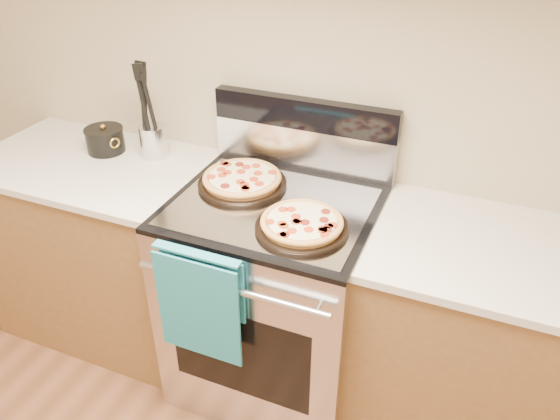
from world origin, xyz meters
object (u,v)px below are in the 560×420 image
at_px(range_body, 275,299).
at_px(pepperoni_pizza_back, 242,180).
at_px(saucepan, 105,141).
at_px(pepperoni_pizza_front, 302,224).
at_px(utensil_crock, 154,141).

bearing_deg(range_body, pepperoni_pizza_back, 157.08).
bearing_deg(saucepan, range_body, -9.34).
xyz_separation_m(pepperoni_pizza_front, saucepan, (-1.03, 0.27, 0.01)).
bearing_deg(utensil_crock, range_body, -15.81).
height_order(range_body, pepperoni_pizza_back, pepperoni_pizza_back).
bearing_deg(saucepan, pepperoni_pizza_back, -5.93).
distance_m(range_body, saucepan, 1.02).
xyz_separation_m(range_body, utensil_crock, (-0.64, 0.18, 0.53)).
bearing_deg(saucepan, utensil_crock, 9.60).
bearing_deg(range_body, saucepan, 170.66).
xyz_separation_m(pepperoni_pizza_back, saucepan, (-0.71, 0.07, 0.01)).
relative_size(range_body, saucepan, 5.52).
bearing_deg(pepperoni_pizza_front, utensil_crock, 158.71).
height_order(range_body, pepperoni_pizza_front, pepperoni_pizza_front).
height_order(range_body, saucepan, saucepan).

